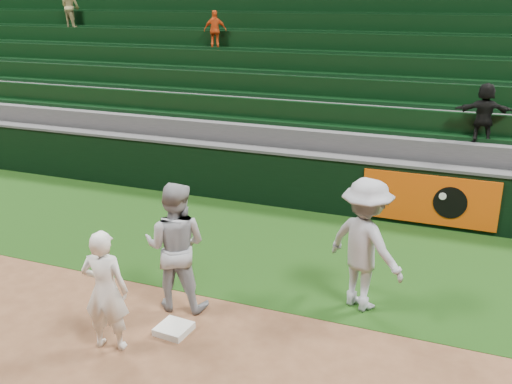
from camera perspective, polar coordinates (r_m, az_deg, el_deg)
ground at (r=8.35m, az=-8.57°, el=-12.99°), size 70.00×70.00×0.00m
foul_grass at (r=10.73m, az=-0.62°, el=-5.17°), size 36.00×4.20×0.01m
first_base at (r=8.16m, az=-8.22°, el=-13.39°), size 0.47×0.47×0.10m
first_baseman at (r=7.64m, az=-14.83°, el=-9.52°), size 0.67×0.51×1.66m
baserunner at (r=8.36m, az=-8.05°, el=-5.41°), size 1.05×0.88×1.94m
base_coach at (r=8.40m, az=10.86°, el=-5.19°), size 1.48×1.27×1.99m
field_wall at (r=12.43m, az=3.29°, el=1.34°), size 36.00×0.45×1.25m
stadium_seating at (r=15.72m, az=7.65°, el=8.95°), size 36.00×5.95×5.55m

